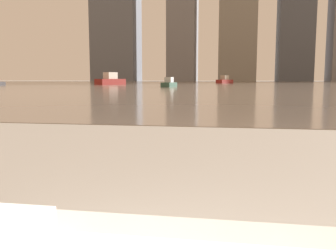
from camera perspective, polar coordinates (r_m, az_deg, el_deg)
name	(u,v)px	position (r m, az deg, el deg)	size (l,w,h in m)	color
harbor_water	(230,84)	(61.78, 9.50, 6.34)	(180.00, 110.00, 0.01)	gray
harbor_boat_1	(169,84)	(38.49, 0.16, 6.49)	(1.31, 2.82, 1.02)	#335647
harbor_boat_2	(225,81)	(69.10, 8.63, 6.87)	(3.11, 3.99, 1.44)	maroon
harbor_boat_3	(110,80)	(54.00, -8.76, 6.90)	(3.54, 4.87, 1.75)	maroon
skyline_tower_1	(183,27)	(119.83, 2.30, 14.77)	(8.29, 13.87, 33.15)	slate
skyline_tower_3	(296,23)	(120.25, 18.86, 14.69)	(9.70, 10.84, 34.49)	#4C515B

